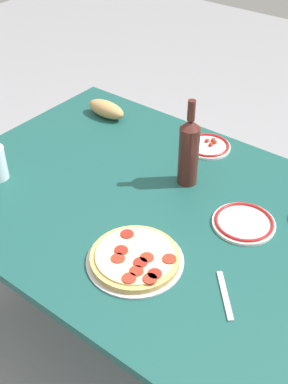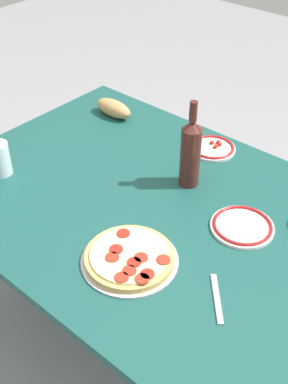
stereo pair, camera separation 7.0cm
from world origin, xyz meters
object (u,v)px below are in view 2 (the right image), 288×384
at_px(water_glass, 0,159).
at_px(dining_table, 144,221).
at_px(side_plate_far, 213,148).
at_px(pepperoni_pizza, 130,258).
at_px(wine_bottle, 190,152).
at_px(bread_loaf, 114,108).
at_px(side_plate_near, 242,226).

bearing_deg(water_glass, dining_table, -155.47).
bearing_deg(side_plate_far, pepperoni_pizza, 103.45).
bearing_deg(side_plate_far, wine_bottle, 103.39).
bearing_deg(pepperoni_pizza, dining_table, -57.19).
bearing_deg(water_glass, wine_bottle, -144.20).
relative_size(dining_table, wine_bottle, 4.47).
xyz_separation_m(wine_bottle, bread_loaf, (0.53, -0.18, -0.09)).
xyz_separation_m(water_glass, bread_loaf, (-0.01, -0.57, -0.03)).
bearing_deg(water_glass, pepperoni_pizza, 177.80).
height_order(pepperoni_pizza, water_glass, water_glass).
bearing_deg(wine_bottle, bread_loaf, -18.35).
bearing_deg(water_glass, bread_loaf, -91.21).
distance_m(wine_bottle, side_plate_near, 0.30).
xyz_separation_m(side_plate_near, bread_loaf, (0.80, -0.25, 0.03)).
relative_size(pepperoni_pizza, side_plate_far, 1.62).
bearing_deg(bread_loaf, wine_bottle, 161.65).
bearing_deg(pepperoni_pizza, bread_loaf, -43.20).
bearing_deg(side_plate_far, bread_loaf, 6.62).
relative_size(dining_table, side_plate_far, 8.05).
bearing_deg(bread_loaf, pepperoni_pizza, 136.80).
bearing_deg(bread_loaf, side_plate_far, -173.38).
height_order(side_plate_near, bread_loaf, bread_loaf).
bearing_deg(bread_loaf, water_glass, 88.79).
distance_m(pepperoni_pizza, water_glass, 0.64).
height_order(wine_bottle, water_glass, wine_bottle).
distance_m(dining_table, wine_bottle, 0.29).
height_order(side_plate_near, side_plate_far, side_plate_far).
height_order(dining_table, side_plate_far, side_plate_far).
distance_m(dining_table, side_plate_far, 0.41).
bearing_deg(pepperoni_pizza, wine_bottle, -76.52).
height_order(pepperoni_pizza, side_plate_far, pepperoni_pizza).
relative_size(wine_bottle, side_plate_far, 1.80).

